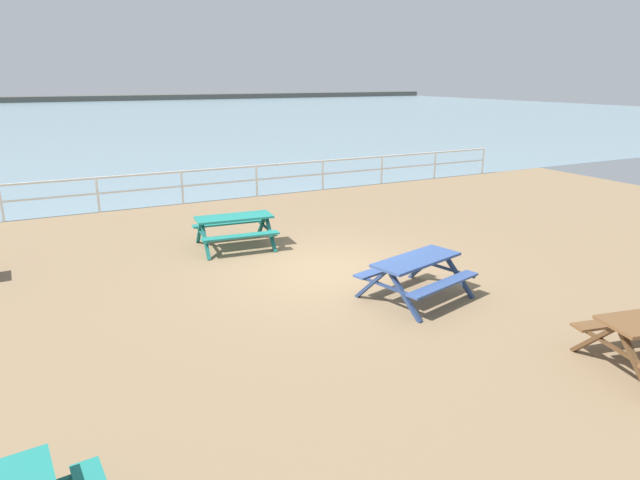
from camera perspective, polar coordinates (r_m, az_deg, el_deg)
ground_plane at (r=11.59m, az=0.83°, el=-3.68°), size 30.00×24.00×0.20m
sea_band at (r=62.70m, az=-22.61°, el=11.93°), size 142.00×90.00×0.01m
distant_shoreline at (r=105.56m, az=-24.70°, el=13.17°), size 142.00×6.00×1.80m
seaward_railing at (r=18.36m, az=-10.49°, el=6.52°), size 23.07×0.07×1.08m
picnic_table_far_left at (r=10.11m, az=10.12°, el=-2.94°), size 2.13×1.91×0.80m
picnic_table_far_right at (r=13.11m, az=-9.03°, el=1.69°), size 1.92×1.67×0.80m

